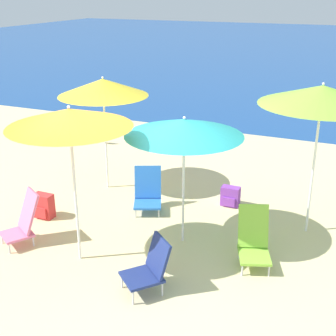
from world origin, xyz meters
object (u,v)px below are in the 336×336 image
at_px(beach_umbrella_teal, 184,128).
at_px(beach_umbrella_orange, 69,118).
at_px(beach_umbrella_lime, 322,95).
at_px(backpack_purple, 230,197).
at_px(seagull, 106,138).
at_px(beach_chair_pink, 24,221).
at_px(beach_chair_blue, 148,192).
at_px(beach_chair_lime, 254,239).
at_px(beach_umbrella_yellow, 103,87).
at_px(beach_chair_navy, 150,267).
at_px(backpack_red, 44,206).

distance_m(beach_umbrella_teal, beach_umbrella_orange, 1.57).
xyz_separation_m(beach_umbrella_lime, backpack_purple, (-1.36, 0.42, -1.99)).
xyz_separation_m(backpack_purple, seagull, (-3.75, 2.16, -0.03)).
distance_m(beach_umbrella_teal, beach_chair_pink, 2.74).
relative_size(beach_umbrella_teal, beach_chair_pink, 2.42).
xyz_separation_m(beach_chair_blue, beach_chair_lime, (2.05, -0.94, 0.03)).
bearing_deg(beach_umbrella_yellow, backpack_purple, 3.29).
distance_m(beach_umbrella_lime, beach_umbrella_yellow, 3.75).
xyz_separation_m(beach_chair_pink, backpack_purple, (2.46, 2.43, -0.19)).
height_order(beach_chair_pink, seagull, beach_chair_pink).
distance_m(beach_umbrella_lime, seagull, 6.07).
bearing_deg(beach_chair_lime, beach_chair_blue, 134.98).
relative_size(beach_chair_blue, seagull, 2.73).
height_order(beach_chair_navy, backpack_purple, beach_chair_navy).
bearing_deg(beach_umbrella_teal, beach_chair_pink, -155.64).
height_order(beach_umbrella_yellow, seagull, beach_umbrella_yellow).
xyz_separation_m(beach_chair_navy, backpack_red, (-2.46, 1.12, -0.13)).
bearing_deg(beach_umbrella_teal, beach_umbrella_yellow, 147.19).
xyz_separation_m(beach_umbrella_yellow, backpack_red, (-0.34, -1.51, -1.72)).
distance_m(beach_umbrella_lime, beach_chair_navy, 3.37).
height_order(beach_umbrella_teal, beach_umbrella_lime, beach_umbrella_lime).
xyz_separation_m(beach_umbrella_lime, beach_chair_navy, (-1.61, -2.34, -1.82)).
bearing_deg(beach_umbrella_teal, beach_umbrella_orange, -138.25).
xyz_separation_m(beach_umbrella_orange, backpack_purple, (1.47, 2.49, -1.87)).
distance_m(beach_chair_blue, beach_chair_pink, 2.12).
relative_size(beach_umbrella_teal, beach_chair_navy, 2.77).
relative_size(beach_umbrella_orange, seagull, 8.20).
relative_size(beach_umbrella_orange, beach_chair_lime, 2.79).
bearing_deg(beach_umbrella_lime, beach_chair_lime, -115.32).
distance_m(beach_umbrella_yellow, beach_chair_pink, 2.78).
relative_size(beach_umbrella_yellow, backpack_red, 5.12).
distance_m(beach_umbrella_yellow, backpack_red, 2.31).
distance_m(beach_umbrella_lime, backpack_red, 4.68).
bearing_deg(beach_chair_navy, beach_umbrella_yellow, 169.96).
bearing_deg(backpack_red, backpack_purple, 31.26).
bearing_deg(backpack_red, beach_chair_blue, 33.62).
relative_size(beach_chair_blue, backpack_red, 1.77).
height_order(beach_umbrella_orange, beach_chair_navy, beach_umbrella_orange).
relative_size(beach_chair_pink, backpack_purple, 2.30).
distance_m(beach_chair_lime, beach_chair_pink, 3.35).
bearing_deg(seagull, beach_chair_navy, -54.56).
distance_m(beach_chair_blue, beach_chair_navy, 2.31).
bearing_deg(beach_chair_pink, beach_chair_blue, 87.60).
relative_size(beach_chair_pink, backpack_red, 1.93).
xyz_separation_m(beach_chair_lime, backpack_red, (-3.50, -0.03, -0.15)).
relative_size(beach_umbrella_yellow, seagull, 7.87).
relative_size(beach_umbrella_yellow, beach_chair_pink, 2.65).
height_order(beach_umbrella_orange, beach_chair_lime, beach_umbrella_orange).
bearing_deg(backpack_purple, beach_umbrella_yellow, -176.71).
relative_size(beach_umbrella_yellow, beach_chair_lime, 2.67).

